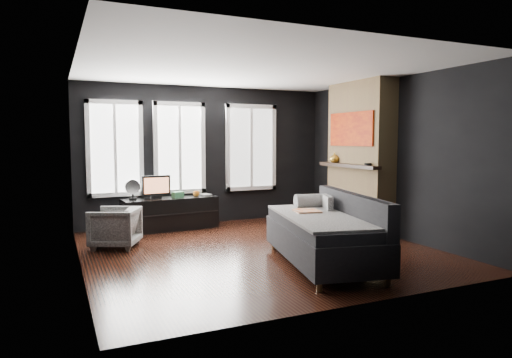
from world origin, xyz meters
name	(u,v)px	position (x,y,z in m)	size (l,w,h in m)	color
floor	(258,250)	(0.00, 0.00, 0.00)	(5.00, 5.00, 0.00)	black
ceiling	(258,69)	(0.00, 0.00, 2.70)	(5.00, 5.00, 0.00)	white
wall_back	(206,155)	(0.00, 2.50, 1.35)	(5.00, 0.02, 2.70)	black
wall_left	(78,165)	(-2.50, 0.00, 1.35)	(0.02, 5.00, 2.70)	black
wall_right	(391,158)	(2.50, 0.00, 1.35)	(0.02, 5.00, 2.70)	black
windows	(184,102)	(-0.45, 2.46, 2.38)	(4.00, 0.16, 1.76)	white
fireplace	(360,157)	(2.30, 0.60, 1.35)	(0.70, 1.62, 2.70)	#93724C
sofa	(323,229)	(0.45, -1.10, 0.48)	(1.11, 2.22, 0.96)	#242426
stripe_pillow	(328,208)	(0.78, -0.70, 0.69)	(0.08, 0.35, 0.35)	gray
armchair	(115,225)	(-1.95, 1.05, 0.34)	(0.67, 0.62, 0.68)	silver
media_console	(170,214)	(-0.84, 2.10, 0.30)	(1.73, 0.54, 0.59)	black
monitor	(156,185)	(-1.09, 2.10, 0.83)	(0.53, 0.11, 0.48)	black
desk_fan	(133,189)	(-1.51, 2.07, 0.78)	(0.27, 0.27, 0.38)	#979797
mug	(196,193)	(-0.34, 2.09, 0.65)	(0.12, 0.10, 0.12)	orange
book	(202,189)	(-0.19, 2.23, 0.71)	(0.17, 0.02, 0.23)	#BBB396
storage_box	(178,195)	(-0.70, 2.06, 0.65)	(0.20, 0.13, 0.11)	#387A4C
mantel_vase	(334,158)	(2.05, 1.05, 1.32)	(0.18, 0.19, 0.18)	yellow
mantel_clock	(368,164)	(2.05, 0.05, 1.25)	(0.12, 0.12, 0.04)	black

